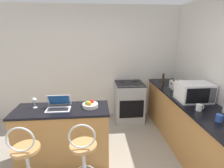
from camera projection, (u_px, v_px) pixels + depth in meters
wall_back at (95, 64)px, 4.09m from camera, size 12.00×0.06×2.60m
breakfast_bar at (64, 135)px, 2.74m from camera, size 1.41×0.55×0.91m
counter_right at (187, 122)px, 3.13m from camera, size 0.64×2.77×0.91m
bar_stool_near at (27, 162)px, 2.15m from camera, size 0.40×0.40×1.00m
bar_stool_far at (84, 159)px, 2.22m from camera, size 0.40×0.40×1.00m
laptop at (59, 105)px, 2.61m from camera, size 0.35×0.26×0.20m
microwave at (194, 92)px, 2.88m from camera, size 0.53×0.39×0.30m
toaster at (177, 85)px, 3.51m from camera, size 0.24×0.25×0.17m
stove_range at (129, 102)px, 4.06m from camera, size 0.62×0.61×0.92m
wine_glass_short at (34, 100)px, 2.61m from camera, size 0.07×0.07×0.16m
pepper_mill at (163, 80)px, 3.72m from camera, size 0.05×0.05×0.27m
fruit_bowl at (90, 105)px, 2.65m from camera, size 0.24×0.24×0.11m
mug_white at (199, 107)px, 2.53m from camera, size 0.10×0.09×0.10m
mug_blue at (219, 118)px, 2.22m from camera, size 0.10×0.08×0.10m
mug_red at (191, 88)px, 3.42m from camera, size 0.10×0.08×0.10m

